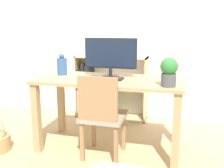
% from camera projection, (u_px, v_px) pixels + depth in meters
% --- Properties ---
extents(ground_plane, '(10.00, 10.00, 0.00)m').
position_uv_depth(ground_plane, '(109.00, 147.00, 2.75)').
color(ground_plane, tan).
extents(wall_back, '(8.00, 0.05, 2.60)m').
position_uv_depth(wall_back, '(132.00, 22.00, 3.50)').
color(wall_back, silver).
rests_on(wall_back, ground_plane).
extents(desk, '(1.45, 0.66, 0.73)m').
position_uv_depth(desk, '(109.00, 92.00, 2.62)').
color(desk, tan).
rests_on(desk, ground_plane).
extents(monitor, '(0.54, 0.18, 0.40)m').
position_uv_depth(monitor, '(111.00, 55.00, 2.64)').
color(monitor, '#232326').
rests_on(monitor, desk).
extents(keyboard, '(0.35, 0.15, 0.02)m').
position_uv_depth(keyboard, '(105.00, 78.00, 2.58)').
color(keyboard, black).
rests_on(keyboard, desk).
extents(vase, '(0.10, 0.10, 0.23)m').
position_uv_depth(vase, '(62.00, 66.00, 2.78)').
color(vase, '#33598C').
rests_on(vase, desk).
extents(potted_plant, '(0.15, 0.15, 0.25)m').
position_uv_depth(potted_plant, '(169.00, 71.00, 2.23)').
color(potted_plant, '#4C4C51').
rests_on(potted_plant, desk).
extents(chair, '(0.40, 0.40, 0.82)m').
position_uv_depth(chair, '(102.00, 114.00, 2.43)').
color(chair, '#9E937F').
rests_on(chair, ground_plane).
extents(bookshelf, '(0.97, 0.28, 0.85)m').
position_uv_depth(bookshelf, '(99.00, 93.00, 3.64)').
color(bookshelf, '#D8BC8C').
rests_on(bookshelf, ground_plane).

